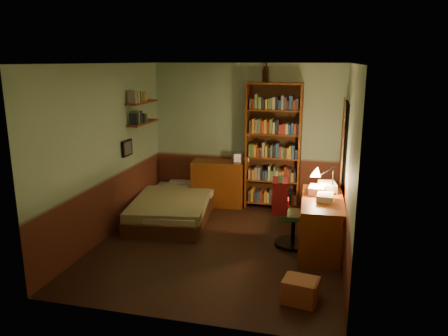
% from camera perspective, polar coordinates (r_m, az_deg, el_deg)
% --- Properties ---
extents(floor, '(3.50, 4.00, 0.02)m').
position_cam_1_polar(floor, '(6.55, -0.53, -9.99)').
color(floor, black).
rests_on(floor, ground).
extents(ceiling, '(3.50, 4.00, 0.02)m').
position_cam_1_polar(ceiling, '(5.99, -0.59, 13.60)').
color(ceiling, silver).
rests_on(ceiling, wall_back).
extents(wall_back, '(3.50, 0.02, 2.60)m').
position_cam_1_polar(wall_back, '(8.06, 3.01, 4.29)').
color(wall_back, '#89A785').
rests_on(wall_back, ground).
extents(wall_left, '(0.02, 4.00, 2.60)m').
position_cam_1_polar(wall_left, '(6.78, -15.12, 2.00)').
color(wall_left, '#89A785').
rests_on(wall_left, ground).
extents(wall_right, '(0.02, 4.00, 2.60)m').
position_cam_1_polar(wall_right, '(5.96, 16.07, 0.34)').
color(wall_right, '#89A785').
rests_on(wall_right, ground).
extents(wall_front, '(3.50, 0.02, 2.60)m').
position_cam_1_polar(wall_front, '(4.29, -7.28, -4.43)').
color(wall_front, '#89A785').
rests_on(wall_front, ground).
extents(doorway, '(0.06, 0.90, 2.00)m').
position_cam_1_polar(doorway, '(7.29, 15.28, 0.38)').
color(doorway, black).
rests_on(doorway, ground).
extents(door_trim, '(0.02, 0.98, 2.08)m').
position_cam_1_polar(door_trim, '(7.29, 15.01, 0.40)').
color(door_trim, '#3B1E0F').
rests_on(door_trim, ground).
extents(bed, '(1.37, 2.27, 0.64)m').
position_cam_1_polar(bed, '(7.60, -6.45, -4.00)').
color(bed, '#687045').
rests_on(bed, ground).
extents(dresser, '(0.98, 0.55, 0.84)m').
position_cam_1_polar(dresser, '(8.13, -0.75, -1.98)').
color(dresser, '#672E10').
rests_on(dresser, ground).
extents(mini_stereo, '(0.35, 0.31, 0.15)m').
position_cam_1_polar(mini_stereo, '(8.04, 2.13, 1.48)').
color(mini_stereo, '#B2B2B7').
rests_on(mini_stereo, dresser).
extents(bookshelf, '(0.98, 0.33, 2.27)m').
position_cam_1_polar(bookshelf, '(7.86, 6.45, 2.74)').
color(bookshelf, '#672E10').
rests_on(bookshelf, ground).
extents(bottle_left, '(0.07, 0.07, 0.22)m').
position_cam_1_polar(bottle_left, '(7.85, 5.24, 11.91)').
color(bottle_left, black).
rests_on(bottle_left, bookshelf).
extents(bottle_right, '(0.09, 0.09, 0.27)m').
position_cam_1_polar(bottle_right, '(7.85, 5.56, 12.08)').
color(bottle_right, black).
rests_on(bottle_right, bookshelf).
extents(desk, '(0.63, 1.41, 0.74)m').
position_cam_1_polar(desk, '(6.45, 12.59, -7.04)').
color(desk, '#672E10').
rests_on(desk, ground).
extents(paper_stack, '(0.29, 0.37, 0.13)m').
position_cam_1_polar(paper_stack, '(6.68, 13.32, -2.40)').
color(paper_stack, silver).
rests_on(paper_stack, desk).
extents(desk_lamp, '(0.18, 0.18, 0.55)m').
position_cam_1_polar(desk_lamp, '(6.51, 14.06, -0.97)').
color(desk_lamp, black).
rests_on(desk_lamp, desk).
extents(office_chair, '(0.51, 0.46, 0.95)m').
position_cam_1_polar(office_chair, '(6.41, 9.07, -6.02)').
color(office_chair, '#275530').
rests_on(office_chair, ground).
extents(red_jacket, '(0.37, 0.46, 0.48)m').
position_cam_1_polar(red_jacket, '(6.12, 7.02, 0.08)').
color(red_jacket, '#AC1A20').
rests_on(red_jacket, office_chair).
extents(wall_shelf_lower, '(0.20, 0.90, 0.03)m').
position_cam_1_polar(wall_shelf_lower, '(7.65, -10.52, 5.83)').
color(wall_shelf_lower, '#672E10').
rests_on(wall_shelf_lower, wall_left).
extents(wall_shelf_upper, '(0.20, 0.90, 0.03)m').
position_cam_1_polar(wall_shelf_upper, '(7.61, -10.63, 8.44)').
color(wall_shelf_upper, '#672E10').
rests_on(wall_shelf_upper, wall_left).
extents(framed_picture, '(0.04, 0.32, 0.26)m').
position_cam_1_polar(framed_picture, '(7.29, -12.57, 2.56)').
color(framed_picture, black).
rests_on(framed_picture, wall_left).
extents(cardboard_box_a, '(0.40, 0.34, 0.27)m').
position_cam_1_polar(cardboard_box_a, '(5.13, 9.85, -15.51)').
color(cardboard_box_a, '#A86A46').
rests_on(cardboard_box_a, ground).
extents(cardboard_box_b, '(0.41, 0.35, 0.26)m').
position_cam_1_polar(cardboard_box_b, '(5.17, 10.12, -15.39)').
color(cardboard_box_b, '#A86A46').
rests_on(cardboard_box_b, ground).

